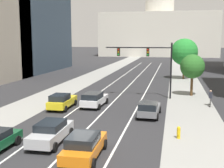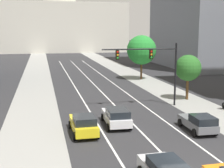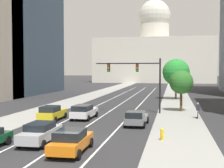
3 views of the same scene
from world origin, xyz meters
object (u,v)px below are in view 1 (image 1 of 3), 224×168
object	(u,v)px
cyclist	(210,98)
car_orange	(84,145)
car_silver	(51,132)
fire_hydrant	(179,132)
car_white	(94,99)
car_yellow	(62,101)
street_tree_near_right	(192,67)
car_gray	(149,109)
street_tree_mid_right	(184,52)
capitol_building	(159,30)
traffic_signal_mast	(150,59)

from	to	relation	value
cyclist	car_orange	bearing A→B (deg)	156.23
car_silver	fire_hydrant	bearing A→B (deg)	-73.89
car_white	car_yellow	world-z (taller)	car_yellow
car_orange	street_tree_near_right	xyz separation A→B (m)	(7.39, 21.68, 2.90)
car_silver	car_gray	bearing A→B (deg)	-37.19
fire_hydrant	street_tree_near_right	bearing A→B (deg)	83.94
cyclist	street_tree_mid_right	size ratio (longest dim) A/B	0.24
capitol_building	traffic_signal_mast	world-z (taller)	capitol_building
capitol_building	cyclist	world-z (taller)	capitol_building
car_orange	street_tree_mid_right	distance (m)	38.51
car_gray	cyclist	size ratio (longest dim) A/B	2.44
car_orange	street_tree_near_right	world-z (taller)	street_tree_near_right
cyclist	street_tree_near_right	distance (m)	6.43
car_orange	cyclist	world-z (taller)	cyclist
car_gray	traffic_signal_mast	distance (m)	9.84
cyclist	street_tree_near_right	world-z (taller)	street_tree_near_right
car_orange	street_tree_mid_right	world-z (taller)	street_tree_mid_right
capitol_building	street_tree_mid_right	size ratio (longest dim) A/B	6.60
car_gray	capitol_building	bearing A→B (deg)	4.41
fire_hydrant	street_tree_mid_right	size ratio (longest dim) A/B	0.13
street_tree_mid_right	capitol_building	bearing A→B (deg)	96.22
capitol_building	car_yellow	size ratio (longest dim) A/B	10.47
car_gray	street_tree_mid_right	bearing A→B (deg)	-6.12
street_tree_mid_right	street_tree_near_right	distance (m)	16.05
traffic_signal_mast	street_tree_mid_right	bearing A→B (deg)	76.02
car_gray	traffic_signal_mast	xyz separation A→B (m)	(-0.71, 8.97, 3.99)
car_silver	street_tree_near_right	xyz separation A→B (m)	(10.40, 19.64, 2.90)
street_tree_near_right	car_yellow	bearing A→B (deg)	-143.35
car_white	cyclist	distance (m)	12.40
car_yellow	street_tree_near_right	distance (m)	16.96
car_white	car_yellow	xyz separation A→B (m)	(-3.00, -1.57, -0.01)
fire_hydrant	street_tree_mid_right	xyz separation A→B (m)	(1.28, 32.97, 4.35)
car_white	traffic_signal_mast	distance (m)	8.92
car_gray	street_tree_near_right	xyz separation A→B (m)	(4.40, 11.38, 2.93)
capitol_building	car_gray	size ratio (longest dim) A/B	11.33
capitol_building	car_white	size ratio (longest dim) A/B	10.45
car_silver	fire_hydrant	xyz separation A→B (m)	(8.60, 2.68, -0.32)
car_silver	cyclist	bearing A→B (deg)	-41.69
fire_hydrant	car_orange	bearing A→B (deg)	-139.87
car_gray	car_silver	bearing A→B (deg)	145.93
capitol_building	fire_hydrant	distance (m)	110.53
car_yellow	car_gray	distance (m)	9.12
car_yellow	capitol_building	bearing A→B (deg)	-3.43
car_white	car_silver	bearing A→B (deg)	-177.98
traffic_signal_mast	car_orange	bearing A→B (deg)	-96.77
car_silver	car_gray	world-z (taller)	car_silver
car_white	cyclist	size ratio (longest dim) A/B	2.64
car_orange	car_gray	bearing A→B (deg)	-17.47
car_white	street_tree_mid_right	distance (m)	26.63
car_white	traffic_signal_mast	bearing A→B (deg)	-39.52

